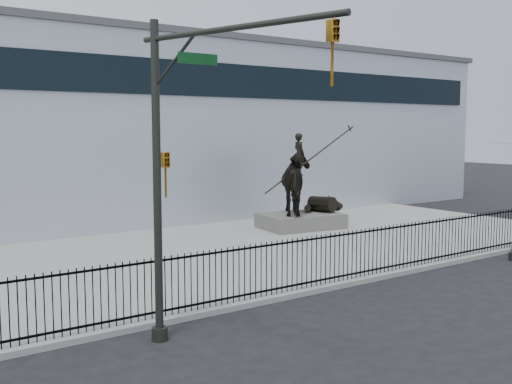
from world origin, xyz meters
TOP-DOWN VIEW (x-y plane):
  - ground at (0.00, 0.00)m, footprint 120.00×120.00m
  - plaza at (0.00, 7.00)m, footprint 30.00×12.00m
  - building at (0.00, 20.00)m, footprint 44.00×14.00m
  - picket_fence at (0.00, 1.25)m, footprint 22.10×0.10m
  - statue_plinth at (4.70, 9.36)m, footprint 3.87×2.93m
  - equestrian_statue at (4.77, 9.35)m, footprint 4.53×3.13m
  - traffic_signal_left at (-6.75, -0.62)m, footprint 1.52×4.84m

SIDE VIEW (x-z plane):
  - ground at x=0.00m, z-range 0.00..0.00m
  - plaza at x=0.00m, z-range 0.00..0.15m
  - statue_plinth at x=4.70m, z-range 0.15..0.82m
  - picket_fence at x=0.00m, z-range 0.15..1.65m
  - equestrian_statue at x=4.77m, z-range 0.28..4.15m
  - traffic_signal_left at x=-6.75m, z-range 0.53..7.53m
  - building at x=0.00m, z-range 0.00..9.00m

